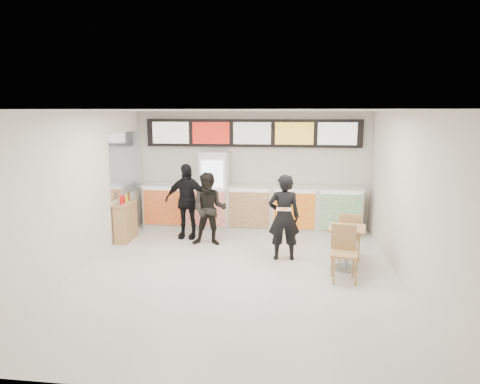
% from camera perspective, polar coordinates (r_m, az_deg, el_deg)
% --- Properties ---
extents(floor, '(7.00, 7.00, 0.00)m').
position_cam_1_polar(floor, '(8.14, -0.74, -10.82)').
color(floor, beige).
rests_on(floor, ground).
extents(ceiling, '(7.00, 7.00, 0.00)m').
position_cam_1_polar(ceiling, '(7.58, -0.79, 10.80)').
color(ceiling, white).
rests_on(ceiling, wall_back).
extents(wall_back, '(6.00, 0.00, 6.00)m').
position_cam_1_polar(wall_back, '(11.15, 1.66, 3.00)').
color(wall_back, silver).
rests_on(wall_back, floor).
extents(wall_left, '(0.00, 7.00, 7.00)m').
position_cam_1_polar(wall_left, '(8.65, -20.87, 0.08)').
color(wall_left, silver).
rests_on(wall_left, floor).
extents(wall_right, '(0.00, 7.00, 7.00)m').
position_cam_1_polar(wall_right, '(7.90, 21.33, -0.88)').
color(wall_right, silver).
rests_on(wall_right, floor).
extents(service_counter, '(5.56, 0.77, 1.14)m').
position_cam_1_polar(service_counter, '(10.92, 1.44, -2.11)').
color(service_counter, silver).
rests_on(service_counter, floor).
extents(menu_board, '(5.50, 0.14, 0.70)m').
position_cam_1_polar(menu_board, '(10.98, 1.65, 7.86)').
color(menu_board, black).
rests_on(menu_board, wall_back).
extents(drinks_fridge, '(0.70, 0.67, 2.00)m').
position_cam_1_polar(drinks_fridge, '(10.98, -3.41, 0.22)').
color(drinks_fridge, white).
rests_on(drinks_fridge, floor).
extents(mirror_panel, '(0.01, 2.00, 1.50)m').
position_cam_1_polar(mirror_panel, '(10.81, -14.88, 3.74)').
color(mirror_panel, '#B2B7BF').
rests_on(mirror_panel, wall_left).
extents(customer_main, '(0.69, 0.49, 1.76)m').
position_cam_1_polar(customer_main, '(8.70, 5.88, -3.36)').
color(customer_main, black).
rests_on(customer_main, floor).
extents(customer_left, '(0.82, 0.65, 1.66)m').
position_cam_1_polar(customer_left, '(9.63, -4.12, -2.31)').
color(customer_left, black).
rests_on(customer_left, floor).
extents(customer_mid, '(1.07, 0.50, 1.79)m').
position_cam_1_polar(customer_mid, '(10.23, -7.16, -1.21)').
color(customer_mid, black).
rests_on(customer_mid, floor).
extents(pizza_slice, '(0.36, 0.36, 0.02)m').
position_cam_1_polar(pizza_slice, '(8.20, 5.84, -2.25)').
color(pizza_slice, beige).
rests_on(pizza_slice, customer_main).
extents(cafe_table, '(0.77, 1.74, 0.99)m').
position_cam_1_polar(cafe_table, '(8.43, 14.03, -6.25)').
color(cafe_table, tan).
rests_on(cafe_table, floor).
extents(condiment_ledge, '(0.33, 0.81, 1.08)m').
position_cam_1_polar(condiment_ledge, '(10.38, -15.01, -3.78)').
color(condiment_ledge, tan).
rests_on(condiment_ledge, floor).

